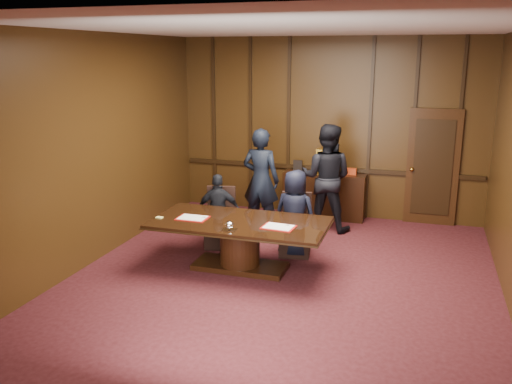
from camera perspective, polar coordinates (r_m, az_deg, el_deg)
room at (r=7.52m, az=3.62°, el=3.23°), size 7.00×7.04×3.50m
sideboard at (r=10.79m, az=7.19°, el=-0.16°), size 1.60×0.45×1.54m
conference_table at (r=8.14m, az=-1.71°, el=-4.73°), size 2.62×1.32×0.76m
folder_left at (r=8.23m, az=-6.69°, el=-2.73°), size 0.46×0.33×0.02m
folder_right at (r=7.76m, az=2.39°, el=-3.70°), size 0.49×0.37×0.02m
inkstand at (r=7.64m, az=-2.84°, el=-3.63°), size 0.20×0.14×0.12m
notepad at (r=8.33m, az=-10.14°, el=-2.65°), size 0.11×0.08×0.01m
chair_left at (r=9.20m, az=-3.77°, el=-3.89°), size 0.58×0.58×0.99m
chair_right at (r=8.84m, az=4.15°, el=-4.69°), size 0.54×0.54×0.99m
signatory_left at (r=9.04m, az=-3.95°, el=-2.03°), size 0.79×0.48×1.26m
signatory_right at (r=8.64m, az=4.11°, el=-2.26°), size 0.75×0.54×1.41m
witness_left at (r=9.81m, az=0.51°, el=1.25°), size 0.72×0.51×1.89m
witness_right at (r=9.94m, az=7.42°, el=1.51°), size 1.00×0.80×1.96m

